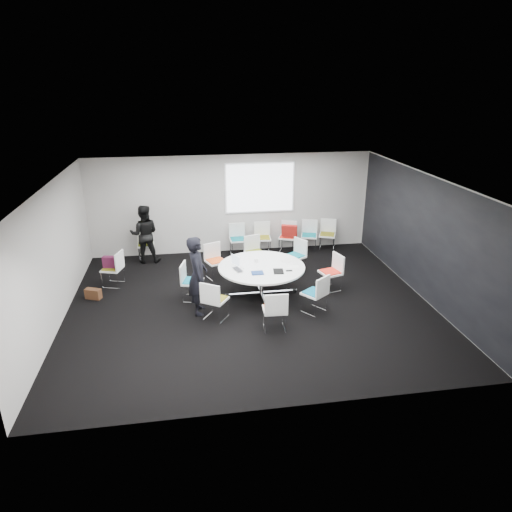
{
  "coord_description": "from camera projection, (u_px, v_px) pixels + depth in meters",
  "views": [
    {
      "loc": [
        -1.31,
        -9.07,
        4.76
      ],
      "look_at": [
        0.2,
        0.4,
        1.0
      ],
      "focal_mm": 32.0,
      "sensor_mm": 36.0,
      "label": 1
    }
  ],
  "objects": [
    {
      "name": "person_back",
      "position": [
        144.0,
        234.0,
        12.37
      ],
      "size": [
        0.8,
        0.64,
        1.6
      ],
      "primitive_type": "imported",
      "rotation": [
        0.0,
        0.0,
        3.1
      ],
      "color": "black",
      "rests_on": "ground"
    },
    {
      "name": "tablet_folio",
      "position": [
        257.0,
        273.0,
        10.06
      ],
      "size": [
        0.26,
        0.2,
        0.03
      ],
      "primitive_type": "cube",
      "rotation": [
        0.0,
        0.0,
        0.01
      ],
      "color": "navy",
      "rests_on": "conference_table"
    },
    {
      "name": "chair_ring_h",
      "position": [
        315.0,
        300.0,
        9.84
      ],
      "size": [
        0.64,
        0.63,
        0.88
      ],
      "rotation": [
        0.0,
        0.0,
        6.93
      ],
      "color": "silver",
      "rests_on": "ground"
    },
    {
      "name": "chair_ring_b",
      "position": [
        295.0,
        262.0,
        11.87
      ],
      "size": [
        0.62,
        0.63,
        0.88
      ],
      "rotation": [
        0.0,
        0.0,
        2.12
      ],
      "color": "silver",
      "rests_on": "ground"
    },
    {
      "name": "cup",
      "position": [
        256.0,
        260.0,
        10.66
      ],
      "size": [
        0.08,
        0.08,
        0.09
      ],
      "primitive_type": "cylinder",
      "color": "white",
      "rests_on": "conference_table"
    },
    {
      "name": "red_jacket",
      "position": [
        289.0,
        231.0,
        12.95
      ],
      "size": [
        0.47,
        0.31,
        0.36
      ],
      "primitive_type": "cube",
      "rotation": [
        0.17,
        0.0,
        -0.37
      ],
      "color": "maroon",
      "rests_on": "chair_back_c"
    },
    {
      "name": "maroon_bag",
      "position": [
        111.0,
        262.0,
        10.98
      ],
      "size": [
        0.42,
        0.22,
        0.28
      ],
      "primitive_type": "cube",
      "rotation": [
        0.0,
        0.0,
        -0.22
      ],
      "color": "#48132C",
      "rests_on": "chair_spare_left"
    },
    {
      "name": "projection_screen",
      "position": [
        260.0,
        188.0,
        12.89
      ],
      "size": [
        1.9,
        0.03,
        1.35
      ],
      "primitive_type": "cube",
      "color": "white",
      "rests_on": "room_shell"
    },
    {
      "name": "chair_ring_a",
      "position": [
        330.0,
        279.0,
        10.89
      ],
      "size": [
        0.56,
        0.56,
        0.88
      ],
      "rotation": [
        0.0,
        0.0,
        1.85
      ],
      "color": "silver",
      "rests_on": "ground"
    },
    {
      "name": "chair_spare_left",
      "position": [
        114.0,
        275.0,
        11.1
      ],
      "size": [
        0.56,
        0.57,
        0.88
      ],
      "rotation": [
        0.0,
        0.0,
        1.28
      ],
      "color": "silver",
      "rests_on": "ground"
    },
    {
      "name": "brown_bag",
      "position": [
        93.0,
        294.0,
        10.49
      ],
      "size": [
        0.39,
        0.29,
        0.24
      ],
      "primitive_type": "cube",
      "rotation": [
        0.0,
        0.0,
        -0.4
      ],
      "color": "#452716",
      "rests_on": "ground"
    },
    {
      "name": "chair_ring_d",
      "position": [
        216.0,
        267.0,
        11.55
      ],
      "size": [
        0.6,
        0.59,
        0.88
      ],
      "rotation": [
        0.0,
        0.0,
        3.54
      ],
      "color": "silver",
      "rests_on": "ground"
    },
    {
      "name": "laptop",
      "position": [
        239.0,
        269.0,
        10.25
      ],
      "size": [
        0.3,
        0.37,
        0.03
      ],
      "primitive_type": "imported",
      "rotation": [
        0.0,
        0.0,
        1.91
      ],
      "color": "#333338",
      "rests_on": "conference_table"
    },
    {
      "name": "chair_back_b",
      "position": [
        263.0,
        244.0,
        13.2
      ],
      "size": [
        0.5,
        0.49,
        0.88
      ],
      "rotation": [
        0.0,
        0.0,
        3.06
      ],
      "color": "silver",
      "rests_on": "ground"
    },
    {
      "name": "person_main",
      "position": [
        198.0,
        275.0,
        9.62
      ],
      "size": [
        0.42,
        0.63,
        1.73
      ],
      "primitive_type": "imported",
      "rotation": [
        0.0,
        0.0,
        1.57
      ],
      "color": "black",
      "rests_on": "ground"
    },
    {
      "name": "chair_back_a",
      "position": [
        238.0,
        245.0,
        13.09
      ],
      "size": [
        0.47,
        0.46,
        0.88
      ],
      "rotation": [
        0.0,
        0.0,
        3.16
      ],
      "color": "silver",
      "rests_on": "ground"
    },
    {
      "name": "papers_right",
      "position": [
        288.0,
        260.0,
        10.77
      ],
      "size": [
        0.37,
        0.35,
        0.0
      ],
      "primitive_type": "cube",
      "rotation": [
        0.0,
        0.0,
        0.65
      ],
      "color": "silver",
      "rests_on": "conference_table"
    },
    {
      "name": "chair_ring_g",
      "position": [
        275.0,
        317.0,
        9.14
      ],
      "size": [
        0.48,
        0.47,
        0.88
      ],
      "rotation": [
        0.0,
        0.0,
        6.23
      ],
      "color": "silver",
      "rests_on": "ground"
    },
    {
      "name": "papers_front",
      "position": [
        293.0,
        267.0,
        10.4
      ],
      "size": [
        0.34,
        0.27,
        0.0
      ],
      "primitive_type": "cube",
      "rotation": [
        0.0,
        0.0,
        -0.21
      ],
      "color": "white",
      "rests_on": "conference_table"
    },
    {
      "name": "chair_ring_f",
      "position": [
        215.0,
        307.0,
        9.56
      ],
      "size": [
        0.63,
        0.63,
        0.88
      ],
      "rotation": [
        0.0,
        0.0,
        5.7
      ],
      "color": "silver",
      "rests_on": "ground"
    },
    {
      "name": "chair_back_d",
      "position": [
        309.0,
        241.0,
        13.4
      ],
      "size": [
        0.57,
        0.56,
        0.88
      ],
      "rotation": [
        0.0,
        0.0,
        2.85
      ],
      "color": "silver",
      "rests_on": "ground"
    },
    {
      "name": "chair_back_c",
      "position": [
        287.0,
        242.0,
        13.31
      ],
      "size": [
        0.6,
        0.6,
        0.88
      ],
      "rotation": [
        0.0,
        0.0,
        2.72
      ],
      "color": "silver",
      "rests_on": "ground"
    },
    {
      "name": "phone",
      "position": [
        289.0,
        271.0,
        10.19
      ],
      "size": [
        0.14,
        0.08,
        0.01
      ],
      "primitive_type": "cube",
      "rotation": [
        0.0,
        0.0,
        -0.06
      ],
      "color": "black",
      "rests_on": "conference_table"
    },
    {
      "name": "chair_ring_e",
      "position": [
        192.0,
        288.0,
        10.4
      ],
      "size": [
        0.55,
        0.56,
        0.88
      ],
      "rotation": [
        0.0,
        0.0,
        4.45
      ],
      "color": "silver",
      "rests_on": "ground"
    },
    {
      "name": "room_shell",
      "position": [
        254.0,
        246.0,
        9.77
      ],
      "size": [
        8.08,
        7.08,
        2.88
      ],
      "color": "black",
      "rests_on": "ground"
    },
    {
      "name": "chair_person_back",
      "position": [
        146.0,
        250.0,
        12.72
      ],
      "size": [
        0.49,
        0.47,
        0.88
      ],
      "rotation": [
        0.0,
        0.0,
        3.2
      ],
      "color": "silver",
      "rests_on": "ground"
    },
    {
      "name": "chair_back_e",
      "position": [
        327.0,
        240.0,
        13.49
      ],
      "size": [
        0.59,
        0.59,
        0.88
      ],
      "rotation": [
        0.0,
        0.0,
        2.76
      ],
      "color": "silver",
      "rests_on": "ground"
    },
    {
      "name": "chair_ring_c",
      "position": [
        255.0,
        259.0,
        12.09
      ],
      "size": [
        0.57,
        0.56,
        0.88
      ],
      "rotation": [
        0.0,
        0.0,
        3.42
      ],
      "color": "silver",
      "rests_on": "ground"
    },
    {
      "name": "laptop_lid",
      "position": [
        235.0,
        260.0,
        10.45
      ],
      "size": [
        0.16,
        0.27,
        0.22
      ],
      "primitive_type": "cube",
      "rotation": [
        0.0,
        0.0,
        2.08
      ],
      "color": "silver",
      "rests_on": "conference_table"
    },
    {
      "name": "notebook_black",
      "position": [
        278.0,
        271.0,
        10.15
      ],
      "size": [
        0.25,
        0.32,
        0.02
      ],
      "primitive_type": "cube",
      "rotation": [
        0.0,
        0.0,
        -0.11
      ],
      "color": "black",
      "rests_on": "conference_table"
    },
    {
      "name": "conference_table",
      "position": [
        261.0,
        275.0,
        10.53
      ],
      "size": [
        1.99,
        1.99,
        0.73
      ],
      "color": "silver",
      "rests_on": "ground"
    }
  ]
}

